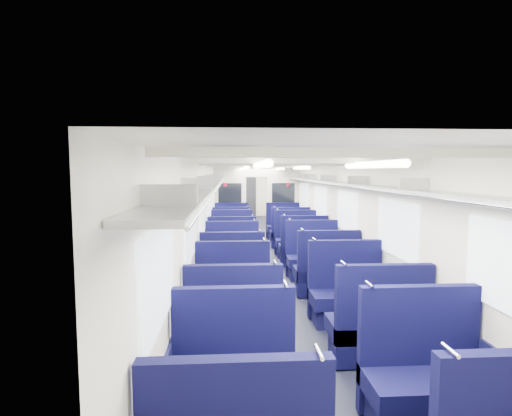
{
  "coord_description": "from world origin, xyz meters",
  "views": [
    {
      "loc": [
        -0.85,
        -10.41,
        2.2
      ],
      "look_at": [
        -0.11,
        1.33,
        1.1
      ],
      "focal_mm": 28.03,
      "sensor_mm": 36.0,
      "label": 1
    }
  ],
  "objects_px": {
    "seat_10": "(232,262)",
    "seat_13": "(303,249)",
    "seat_14": "(232,241)",
    "seat_15": "(296,242)",
    "end_door": "(248,196)",
    "seat_3": "(425,381)",
    "seat_2": "(234,384)",
    "seat_16": "(232,235)",
    "seat_6": "(233,298)",
    "seat_19": "(283,228)",
    "seat_4": "(233,331)",
    "seat_18": "(232,228)",
    "seat_7": "(347,297)",
    "seat_8": "(232,277)",
    "seat_9": "(326,274)",
    "seat_12": "(232,251)",
    "seat_11": "(313,260)",
    "seat_17": "(290,235)",
    "bulkhead": "(257,200)",
    "seat_5": "(378,330)"
  },
  "relations": [
    {
      "from": "seat_7",
      "to": "seat_17",
      "type": "xyz_separation_m",
      "value": [
        0.0,
        5.66,
        0.0
      ]
    },
    {
      "from": "seat_3",
      "to": "seat_13",
      "type": "relative_size",
      "value": 1.0
    },
    {
      "from": "seat_16",
      "to": "seat_3",
      "type": "bearing_deg",
      "value": -78.5
    },
    {
      "from": "seat_19",
      "to": "seat_2",
      "type": "bearing_deg",
      "value": -100.1
    },
    {
      "from": "seat_2",
      "to": "seat_8",
      "type": "distance_m",
      "value": 3.48
    },
    {
      "from": "seat_14",
      "to": "seat_15",
      "type": "height_order",
      "value": "same"
    },
    {
      "from": "end_door",
      "to": "seat_8",
      "type": "height_order",
      "value": "end_door"
    },
    {
      "from": "seat_16",
      "to": "bulkhead",
      "type": "bearing_deg",
      "value": 63.93
    },
    {
      "from": "seat_2",
      "to": "seat_13",
      "type": "height_order",
      "value": "same"
    },
    {
      "from": "bulkhead",
      "to": "seat_13",
      "type": "height_order",
      "value": "bulkhead"
    },
    {
      "from": "seat_7",
      "to": "seat_10",
      "type": "xyz_separation_m",
      "value": [
        -1.66,
        2.34,
        0.0
      ]
    },
    {
      "from": "seat_6",
      "to": "seat_19",
      "type": "xyz_separation_m",
      "value": [
        1.66,
        7.02,
        0.0
      ]
    },
    {
      "from": "seat_19",
      "to": "seat_10",
      "type": "bearing_deg",
      "value": -109.45
    },
    {
      "from": "seat_7",
      "to": "seat_6",
      "type": "bearing_deg",
      "value": 179.32
    },
    {
      "from": "seat_6",
      "to": "seat_10",
      "type": "bearing_deg",
      "value": 90.0
    },
    {
      "from": "seat_9",
      "to": "seat_3",
      "type": "bearing_deg",
      "value": -90.0
    },
    {
      "from": "seat_15",
      "to": "seat_3",
      "type": "bearing_deg",
      "value": -90.0
    },
    {
      "from": "seat_14",
      "to": "seat_16",
      "type": "xyz_separation_m",
      "value": [
        0.0,
        1.08,
        0.0
      ]
    },
    {
      "from": "seat_2",
      "to": "seat_16",
      "type": "distance_m",
      "value": 8.09
    },
    {
      "from": "seat_11",
      "to": "seat_17",
      "type": "xyz_separation_m",
      "value": [
        0.0,
        3.24,
        0.0
      ]
    },
    {
      "from": "seat_15",
      "to": "seat_18",
      "type": "xyz_separation_m",
      "value": [
        -1.66,
        2.5,
        0.0
      ]
    },
    {
      "from": "bulkhead",
      "to": "seat_12",
      "type": "bearing_deg",
      "value": -101.61
    },
    {
      "from": "seat_10",
      "to": "seat_18",
      "type": "relative_size",
      "value": 1.0
    },
    {
      "from": "end_door",
      "to": "seat_2",
      "type": "height_order",
      "value": "end_door"
    },
    {
      "from": "seat_3",
      "to": "seat_6",
      "type": "xyz_separation_m",
      "value": [
        -1.66,
        2.37,
        0.0
      ]
    },
    {
      "from": "seat_17",
      "to": "seat_18",
      "type": "distance_m",
      "value": 2.15
    },
    {
      "from": "end_door",
      "to": "seat_12",
      "type": "distance_m",
      "value": 10.37
    },
    {
      "from": "end_door",
      "to": "seat_19",
      "type": "xyz_separation_m",
      "value": [
        0.83,
        -6.75,
        -0.63
      ]
    },
    {
      "from": "seat_3",
      "to": "seat_14",
      "type": "bearing_deg",
      "value": 103.2
    },
    {
      "from": "seat_7",
      "to": "seat_14",
      "type": "relative_size",
      "value": 1.0
    },
    {
      "from": "bulkhead",
      "to": "seat_7",
      "type": "distance_m",
      "value": 7.59
    },
    {
      "from": "seat_6",
      "to": "seat_15",
      "type": "bearing_deg",
      "value": 69.76
    },
    {
      "from": "seat_5",
      "to": "seat_8",
      "type": "distance_m",
      "value": 2.94
    },
    {
      "from": "seat_12",
      "to": "seat_8",
      "type": "bearing_deg",
      "value": -90.0
    },
    {
      "from": "end_door",
      "to": "seat_3",
      "type": "height_order",
      "value": "end_door"
    },
    {
      "from": "seat_7",
      "to": "seat_12",
      "type": "xyz_separation_m",
      "value": [
        -1.66,
        3.46,
        0.0
      ]
    },
    {
      "from": "seat_10",
      "to": "seat_13",
      "type": "distance_m",
      "value": 2.05
    },
    {
      "from": "seat_10",
      "to": "seat_12",
      "type": "height_order",
      "value": "same"
    },
    {
      "from": "seat_2",
      "to": "seat_11",
      "type": "relative_size",
      "value": 1.0
    },
    {
      "from": "seat_15",
      "to": "seat_5",
      "type": "bearing_deg",
      "value": -90.0
    },
    {
      "from": "end_door",
      "to": "seat_8",
      "type": "bearing_deg",
      "value": -93.77
    },
    {
      "from": "seat_9",
      "to": "seat_14",
      "type": "xyz_separation_m",
      "value": [
        -1.66,
        3.46,
        0.0
      ]
    },
    {
      "from": "end_door",
      "to": "seat_3",
      "type": "relative_size",
      "value": 1.65
    },
    {
      "from": "end_door",
      "to": "seat_4",
      "type": "xyz_separation_m",
      "value": [
        -0.83,
        -14.92,
        -0.63
      ]
    },
    {
      "from": "seat_13",
      "to": "seat_14",
      "type": "xyz_separation_m",
      "value": [
        -1.66,
        1.19,
        0.0
      ]
    },
    {
      "from": "seat_12",
      "to": "seat_15",
      "type": "bearing_deg",
      "value": 32.58
    },
    {
      "from": "seat_10",
      "to": "seat_12",
      "type": "bearing_deg",
      "value": 90.0
    },
    {
      "from": "end_door",
      "to": "seat_15",
      "type": "relative_size",
      "value": 1.65
    },
    {
      "from": "bulkhead",
      "to": "seat_4",
      "type": "xyz_separation_m",
      "value": [
        -0.83,
        -8.64,
        -0.86
      ]
    },
    {
      "from": "seat_2",
      "to": "seat_16",
      "type": "bearing_deg",
      "value": 90.0
    }
  ]
}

